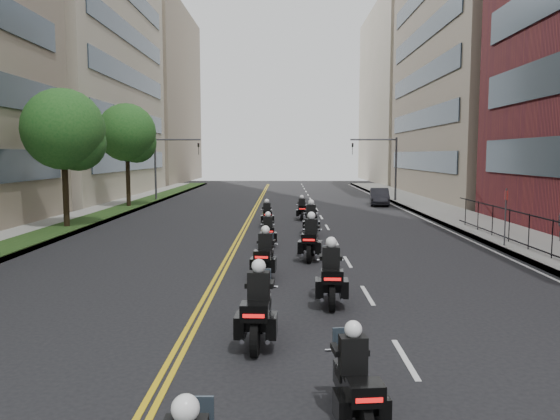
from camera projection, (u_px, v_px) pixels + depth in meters
The scene contains 20 objects.
sidewalk_right at pixel (483, 226), 30.82m from camera, with size 4.00×90.00×0.15m, color gray.
sidewalk_left at pixel (60, 226), 31.00m from camera, with size 4.00×90.00×0.15m, color gray.
grass_strip at pixel (74, 224), 30.99m from camera, with size 2.00×90.00×0.04m, color #153513.
building_right_tan at pixel (501, 40), 52.12m from camera, with size 15.11×28.00×30.00m.
building_right_far at pixel (422, 95), 82.17m from camera, with size 15.00×28.00×26.00m, color #ACA78A.
building_left_mid at pixel (47, 19), 52.24m from camera, with size 16.11×28.00×34.00m.
building_left_far at pixel (134, 96), 82.49m from camera, with size 16.00×28.00×26.00m, color gray.
street_trees at pixel (18, 131), 24.12m from camera, with size 4.40×38.40×7.98m.
traffic_signal_right at pixel (385, 159), 47.39m from camera, with size 4.09×0.20×5.60m.
traffic_signal_left at pixel (166, 159), 47.53m from camera, with size 4.09×0.20×5.60m.
motorcycle_1 at pixel (354, 385), 8.27m from camera, with size 0.60×2.15×1.59m.
motorcycle_2 at pixel (258, 311), 11.84m from camera, with size 0.59×2.50×1.84m.
motorcycle_3 at pixel (331, 278), 15.04m from camera, with size 0.61×2.50×1.84m.
motorcycle_4 at pixel (265, 257), 18.23m from camera, with size 0.62×2.36×1.74m.
motorcycle_5 at pixel (311, 241), 21.38m from camera, with size 0.75×2.54×1.87m.
motorcycle_6 at pixel (268, 232), 24.58m from camera, with size 0.53×2.10×1.55m.
motorcycle_7 at pixel (311, 221), 27.75m from camera, with size 0.58×2.49×1.84m.
motorcycle_8 at pixel (267, 216), 31.18m from camera, with size 0.56×2.15×1.58m.
motorcycle_9 at pixel (302, 210), 34.45m from camera, with size 0.48×2.12×1.57m.
parked_sedan at pixel (379, 197), 44.39m from camera, with size 1.46×4.19×1.38m, color black.
Camera 1 is at (0.75, -5.66, 4.11)m, focal length 35.00 mm.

